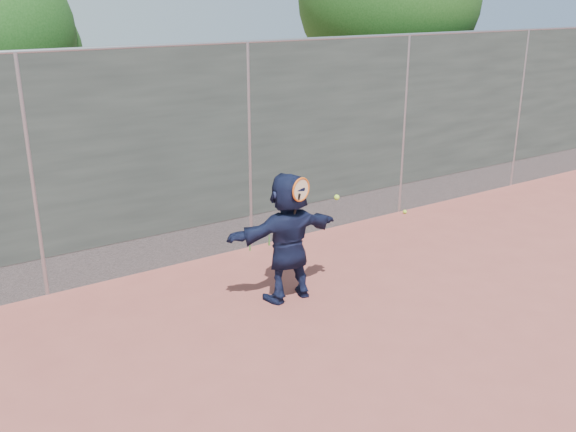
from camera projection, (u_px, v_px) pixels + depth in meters
ground at (414, 346)px, 6.95m from camera, size 80.00×80.00×0.00m
player at (288, 237)px, 7.81m from camera, size 1.52×0.53×1.63m
ball_ground at (405, 212)px, 11.15m from camera, size 0.07×0.07×0.07m
fence at (249, 144)px, 9.20m from camera, size 20.00×0.06×3.03m
swing_action at (304, 192)px, 7.51m from camera, size 0.69×0.15×0.51m
tree_right at (394, 1)px, 12.79m from camera, size 3.78×3.60×5.39m
weed_clump at (272, 236)px, 9.74m from camera, size 0.68×0.07×0.30m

